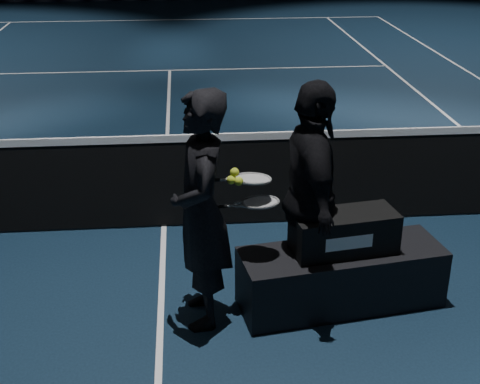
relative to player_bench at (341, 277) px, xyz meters
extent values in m
plane|color=black|center=(-1.42, 1.48, -0.24)|extent=(36.00, 36.00, 0.00)
cube|color=black|center=(-1.42, 1.48, 0.21)|extent=(12.80, 0.02, 0.86)
cube|color=white|center=(-1.42, 1.48, 0.68)|extent=(12.80, 0.03, 0.07)
cube|color=black|center=(0.00, 0.00, 0.00)|extent=(1.66, 0.77, 0.48)
cube|color=black|center=(0.00, 0.00, 0.40)|extent=(0.84, 0.46, 0.32)
cube|color=white|center=(0.00, -0.17, 0.40)|extent=(0.37, 0.06, 0.11)
imported|color=black|center=(-1.09, -0.10, 0.67)|extent=(0.47, 0.69, 1.81)
imported|color=black|center=(-0.25, 0.06, 0.67)|extent=(0.47, 1.07, 1.81)
camera|label=1|loc=(-1.19, -4.44, 2.76)|focal=50.00mm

